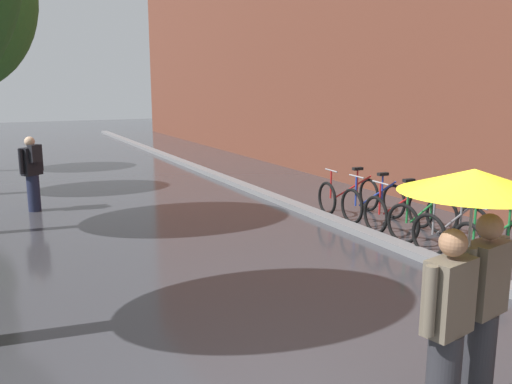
{
  "coord_description": "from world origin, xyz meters",
  "views": [
    {
      "loc": [
        -2.66,
        -3.02,
        2.64
      ],
      "look_at": [
        0.24,
        2.78,
        1.35
      ],
      "focal_mm": 37.66,
      "sensor_mm": 36.0,
      "label": 1
    }
  ],
  "objects": [
    {
      "name": "parked_bicycle_5",
      "position": [
        3.99,
        5.97,
        0.38
      ],
      "size": [
        1.13,
        0.78,
        0.96
      ],
      "color": "black",
      "rests_on": "ground"
    },
    {
      "name": "parked_bicycle_4",
      "position": [
        4.01,
        5.18,
        0.38
      ],
      "size": [
        1.09,
        0.72,
        0.96
      ],
      "color": "black",
      "rests_on": "ground"
    },
    {
      "name": "pedestrian_walking_midground",
      "position": [
        -1.9,
        9.1,
        0.85
      ],
      "size": [
        0.5,
        0.45,
        1.59
      ],
      "color": "#1E233D",
      "rests_on": "ground"
    },
    {
      "name": "parked_bicycle_0",
      "position": [
        3.98,
        2.26,
        0.38
      ],
      "size": [
        1.17,
        0.84,
        0.96
      ],
      "color": "black",
      "rests_on": "ground"
    },
    {
      "name": "kerb_strip",
      "position": [
        3.2,
        10.0,
        0.06
      ],
      "size": [
        0.3,
        36.0,
        0.12
      ],
      "primitive_type": "cube",
      "color": "slate",
      "rests_on": "ground"
    },
    {
      "name": "parked_bicycle_3",
      "position": [
        3.97,
        4.41,
        0.38
      ],
      "size": [
        1.11,
        0.74,
        0.96
      ],
      "color": "black",
      "rests_on": "ground"
    },
    {
      "name": "parked_bicycle_1",
      "position": [
        3.86,
        3.02,
        0.38
      ],
      "size": [
        1.12,
        0.76,
        0.96
      ],
      "color": "black",
      "rests_on": "ground"
    },
    {
      "name": "parked_bicycle_2",
      "position": [
        3.99,
        3.79,
        0.38
      ],
      "size": [
        1.16,
        0.84,
        0.96
      ],
      "color": "black",
      "rests_on": "ground"
    },
    {
      "name": "couple_under_umbrella",
      "position": [
        0.59,
        -0.21,
        1.36
      ],
      "size": [
        1.13,
        1.13,
        2.03
      ],
      "color": "#2D2D33",
      "rests_on": "ground"
    }
  ]
}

